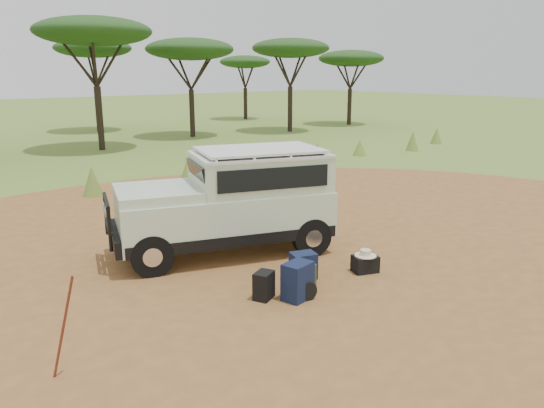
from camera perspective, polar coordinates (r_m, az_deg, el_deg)
ground at (r=9.31m, az=1.90°, el=-8.71°), size 140.00×140.00×0.00m
dirt_clearing at (r=9.31m, az=1.90°, el=-8.69°), size 23.00×23.00×0.01m
grass_fringe at (r=16.47m, az=-18.23°, el=2.18°), size 36.60×1.60×0.90m
acacia_treeline at (r=27.02m, az=-26.88°, el=15.35°), size 46.70×13.20×6.26m
safari_vehicle at (r=10.66m, az=-4.38°, el=0.01°), size 4.61×3.03×2.11m
walking_staff at (r=6.89m, az=-21.54°, el=-12.29°), size 0.30×0.27×1.32m
backpack_black at (r=8.68m, az=-0.89°, el=-8.78°), size 0.41×0.37×0.47m
backpack_navy at (r=8.66m, az=2.77°, el=-8.29°), size 0.54×0.43×0.63m
backpack_olive at (r=9.07m, az=3.57°, el=-7.85°), size 0.32×0.24×0.45m
duffel_navy at (r=9.50m, az=3.38°, el=-6.67°), size 0.51×0.44×0.49m
hard_case at (r=9.96m, az=9.98°, el=-6.37°), size 0.53×0.46×0.32m
stuff_sack at (r=8.76m, az=3.38°, el=-9.05°), size 0.40×0.40×0.33m
safari_hat at (r=9.90m, az=10.03°, el=-5.28°), size 0.40×0.40×0.12m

